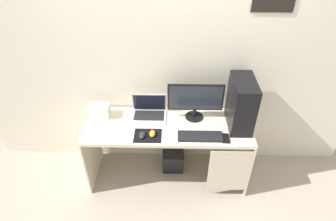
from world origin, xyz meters
The scene contains 13 objects.
ground_plane centered at (0.00, 0.00, 0.00)m, with size 8.00×8.00×0.00m, color #9E9384.
wall_back centered at (0.00, 0.33, 1.30)m, with size 4.00×0.05×2.60m.
desk centered at (0.02, -0.01, 0.59)m, with size 1.64×0.58×0.72m.
pc_tower centered at (0.69, 0.03, 0.97)m, with size 0.21×0.41×0.50m, color black.
monitor centered at (0.27, 0.12, 0.94)m, with size 0.55×0.19×0.40m.
laptop centered at (-0.20, 0.15, 0.77)m, with size 0.35×0.25×0.24m.
projector centered at (-0.70, 0.13, 0.78)m, with size 0.20×0.14×0.12m, color white.
keyboard centered at (0.31, -0.17, 0.73)m, with size 0.42×0.14×0.02m, color black.
mousepad centered at (-0.19, -0.16, 0.73)m, with size 0.26×0.20×0.01m, color black.
mouse_left centered at (-0.14, -0.15, 0.74)m, with size 0.06×0.10×0.03m, color orange.
mouse_right centered at (-0.24, -0.18, 0.74)m, with size 0.06×0.10×0.03m, color #232326.
cell_phone centered at (0.54, -0.19, 0.73)m, with size 0.07×0.13×0.01m, color black.
subwoofer centered at (0.06, 0.11, 0.12)m, with size 0.23×0.23×0.23m, color black.
Camera 1 is at (0.05, -2.15, 2.52)m, focal length 30.22 mm.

